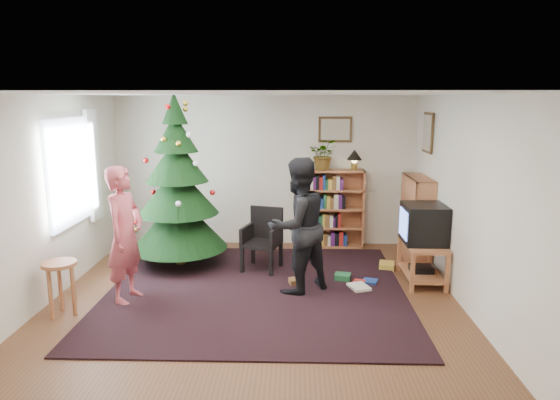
{
  "coord_description": "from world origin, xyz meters",
  "views": [
    {
      "loc": [
        0.49,
        -5.79,
        2.45
      ],
      "look_at": [
        0.29,
        0.82,
        1.1
      ],
      "focal_mm": 32.0,
      "sensor_mm": 36.0,
      "label": 1
    }
  ],
  "objects_px": {
    "picture_back": "(335,130)",
    "bookshelf_back": "(335,208)",
    "table_lamp": "(354,156)",
    "armchair": "(262,236)",
    "crt_tv": "(424,224)",
    "stool": "(60,274)",
    "christmas_tree": "(178,196)",
    "bookshelf_right": "(417,219)",
    "tv_stand": "(422,258)",
    "potted_plant": "(324,154)",
    "person_by_chair": "(298,226)",
    "picture_right": "(428,133)",
    "person_standing": "(125,235)"
  },
  "relations": [
    {
      "from": "christmas_tree",
      "to": "tv_stand",
      "type": "bearing_deg",
      "value": -9.46
    },
    {
      "from": "stool",
      "to": "picture_back",
      "type": "bearing_deg",
      "value": 41.86
    },
    {
      "from": "bookshelf_back",
      "to": "tv_stand",
      "type": "height_order",
      "value": "bookshelf_back"
    },
    {
      "from": "person_standing",
      "to": "table_lamp",
      "type": "xyz_separation_m",
      "value": [
        3.02,
        2.38,
        0.69
      ]
    },
    {
      "from": "bookshelf_back",
      "to": "bookshelf_right",
      "type": "height_order",
      "value": "same"
    },
    {
      "from": "picture_right",
      "to": "stool",
      "type": "relative_size",
      "value": 0.94
    },
    {
      "from": "bookshelf_back",
      "to": "armchair",
      "type": "relative_size",
      "value": 1.44
    },
    {
      "from": "armchair",
      "to": "crt_tv",
      "type": "bearing_deg",
      "value": 4.82
    },
    {
      "from": "christmas_tree",
      "to": "bookshelf_right",
      "type": "bearing_deg",
      "value": 5.11
    },
    {
      "from": "armchair",
      "to": "potted_plant",
      "type": "height_order",
      "value": "potted_plant"
    },
    {
      "from": "bookshelf_back",
      "to": "crt_tv",
      "type": "distance_m",
      "value": 1.94
    },
    {
      "from": "crt_tv",
      "to": "picture_right",
      "type": "bearing_deg",
      "value": 75.93
    },
    {
      "from": "armchair",
      "to": "table_lamp",
      "type": "relative_size",
      "value": 2.7
    },
    {
      "from": "picture_right",
      "to": "stool",
      "type": "bearing_deg",
      "value": -154.15
    },
    {
      "from": "armchair",
      "to": "potted_plant",
      "type": "bearing_deg",
      "value": 67.56
    },
    {
      "from": "bookshelf_right",
      "to": "tv_stand",
      "type": "bearing_deg",
      "value": 172.32
    },
    {
      "from": "armchair",
      "to": "stool",
      "type": "height_order",
      "value": "armchair"
    },
    {
      "from": "crt_tv",
      "to": "stool",
      "type": "height_order",
      "value": "crt_tv"
    },
    {
      "from": "bookshelf_back",
      "to": "table_lamp",
      "type": "bearing_deg",
      "value": 0.0
    },
    {
      "from": "picture_back",
      "to": "bookshelf_back",
      "type": "bearing_deg",
      "value": -85.4
    },
    {
      "from": "picture_back",
      "to": "bookshelf_right",
      "type": "distance_m",
      "value": 1.95
    },
    {
      "from": "bookshelf_right",
      "to": "crt_tv",
      "type": "distance_m",
      "value": 0.91
    },
    {
      "from": "picture_right",
      "to": "stool",
      "type": "xyz_separation_m",
      "value": [
        -4.64,
        -2.25,
        -1.46
      ]
    },
    {
      "from": "person_standing",
      "to": "picture_back",
      "type": "bearing_deg",
      "value": -35.66
    },
    {
      "from": "armchair",
      "to": "person_by_chair",
      "type": "xyz_separation_m",
      "value": [
        0.51,
        -0.87,
        0.39
      ]
    },
    {
      "from": "armchair",
      "to": "table_lamp",
      "type": "xyz_separation_m",
      "value": [
        1.44,
        1.16,
        1.04
      ]
    },
    {
      "from": "person_standing",
      "to": "table_lamp",
      "type": "distance_m",
      "value": 3.91
    },
    {
      "from": "christmas_tree",
      "to": "crt_tv",
      "type": "relative_size",
      "value": 4.29
    },
    {
      "from": "armchair",
      "to": "stool",
      "type": "distance_m",
      "value": 2.76
    },
    {
      "from": "armchair",
      "to": "person_standing",
      "type": "bearing_deg",
      "value": -125.63
    },
    {
      "from": "bookshelf_back",
      "to": "bookshelf_right",
      "type": "bearing_deg",
      "value": -31.75
    },
    {
      "from": "picture_back",
      "to": "tv_stand",
      "type": "bearing_deg",
      "value": -58.62
    },
    {
      "from": "person_by_chair",
      "to": "potted_plant",
      "type": "height_order",
      "value": "potted_plant"
    },
    {
      "from": "picture_right",
      "to": "christmas_tree",
      "type": "xyz_separation_m",
      "value": [
        -3.69,
        -0.46,
        -0.89
      ]
    },
    {
      "from": "armchair",
      "to": "person_by_chair",
      "type": "height_order",
      "value": "person_by_chair"
    },
    {
      "from": "picture_right",
      "to": "crt_tv",
      "type": "xyz_separation_m",
      "value": [
        -0.26,
        -1.03,
        -1.14
      ]
    },
    {
      "from": "person_by_chair",
      "to": "potted_plant",
      "type": "bearing_deg",
      "value": -139.1
    },
    {
      "from": "stool",
      "to": "tv_stand",
      "type": "bearing_deg",
      "value": 15.54
    },
    {
      "from": "picture_right",
      "to": "person_standing",
      "type": "relative_size",
      "value": 0.36
    },
    {
      "from": "table_lamp",
      "to": "crt_tv",
      "type": "bearing_deg",
      "value": -64.96
    },
    {
      "from": "bookshelf_back",
      "to": "potted_plant",
      "type": "relative_size",
      "value": 2.57
    },
    {
      "from": "picture_back",
      "to": "christmas_tree",
      "type": "height_order",
      "value": "christmas_tree"
    },
    {
      "from": "picture_back",
      "to": "table_lamp",
      "type": "relative_size",
      "value": 1.65
    },
    {
      "from": "person_by_chair",
      "to": "bookshelf_back",
      "type": "bearing_deg",
      "value": -144.39
    },
    {
      "from": "person_by_chair",
      "to": "potted_plant",
      "type": "xyz_separation_m",
      "value": [
        0.43,
        2.03,
        0.68
      ]
    },
    {
      "from": "stool",
      "to": "table_lamp",
      "type": "height_order",
      "value": "table_lamp"
    },
    {
      "from": "tv_stand",
      "to": "christmas_tree",
      "type": "bearing_deg",
      "value": 170.54
    },
    {
      "from": "armchair",
      "to": "potted_plant",
      "type": "distance_m",
      "value": 1.84
    },
    {
      "from": "tv_stand",
      "to": "picture_right",
      "type": "bearing_deg",
      "value": 76.08
    },
    {
      "from": "picture_back",
      "to": "potted_plant",
      "type": "distance_m",
      "value": 0.46
    }
  ]
}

